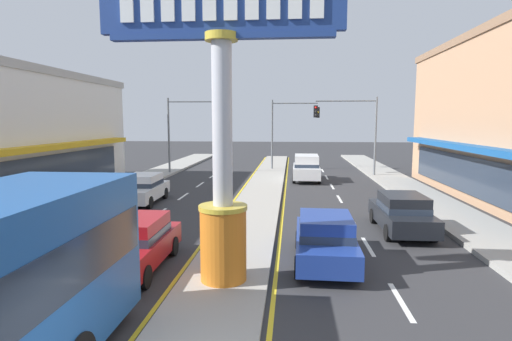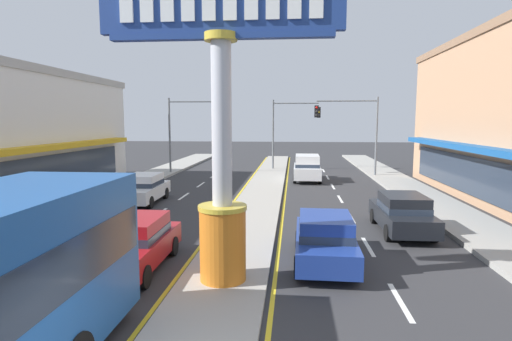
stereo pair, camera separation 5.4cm
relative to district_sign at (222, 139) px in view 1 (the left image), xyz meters
name	(u,v)px [view 1 (the left image)]	position (x,y,z in m)	size (l,w,h in m)	color
median_strip	(260,196)	(0.00, 12.54, -3.85)	(2.40, 52.00, 0.14)	#A39E93
sidewalk_left	(89,200)	(-9.20, 10.54, -3.83)	(2.80, 60.00, 0.18)	#9E9B93
sidewalk_right	(438,206)	(9.20, 10.54, -3.83)	(2.80, 60.00, 0.18)	#9E9B93
lane_markings	(258,202)	(0.00, 11.19, -3.91)	(9.14, 52.00, 0.01)	silver
district_sign	(222,139)	(0.00, 0.00, 0.00)	(6.19, 1.30, 7.77)	orange
traffic_light_left_side	(190,122)	(-6.44, 22.03, 0.33)	(4.86, 0.46, 6.20)	slate
traffic_light_right_side	(353,122)	(6.44, 21.82, 0.33)	(4.86, 0.46, 6.20)	slate
traffic_light_median_far	(289,123)	(1.52, 25.74, 0.28)	(4.20, 0.46, 6.20)	slate
sedan_near_right_lane	(402,213)	(6.15, 5.77, -3.13)	(1.87, 4.31, 1.53)	black
sedan_far_right_lane	(143,188)	(-6.15, 10.54, -3.13)	(1.91, 4.34, 1.53)	white
sedan_mid_left_lane	(134,243)	(-2.85, 0.93, -3.13)	(1.87, 4.32, 1.53)	maroon
suv_far_left_oncoming	(306,167)	(2.85, 19.45, -2.93)	(2.01, 4.62, 1.90)	white
sedan_kerb_right	(325,239)	(2.85, 1.90, -3.13)	(1.90, 4.33, 1.53)	navy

